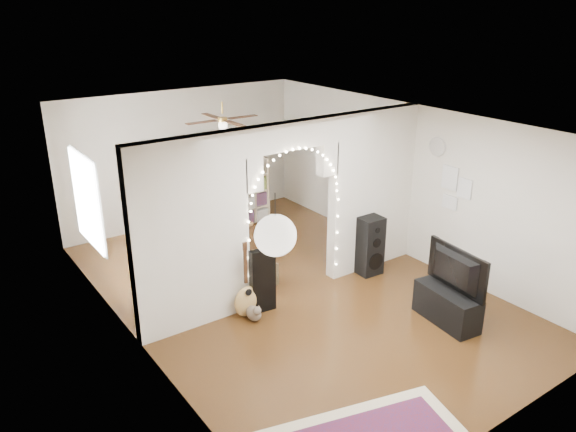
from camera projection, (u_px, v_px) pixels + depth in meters
floor at (291, 290)px, 8.89m from camera, size 7.50×7.50×0.00m
ceiling at (291, 121)px, 7.91m from camera, size 5.00×7.50×0.02m
wall_back at (182, 157)px, 11.25m from camera, size 5.00×0.02×2.70m
wall_front at (511, 319)px, 5.55m from camera, size 5.00×0.02×2.70m
wall_left at (129, 251)px, 7.05m from camera, size 0.02×7.50×2.70m
wall_right at (408, 182)px, 9.75m from camera, size 0.02×7.50×2.70m
divider_wall at (291, 206)px, 8.37m from camera, size 5.00×0.20×2.70m
fairy_lights at (296, 201)px, 8.23m from camera, size 1.64×0.04×1.60m
window at (87, 200)px, 8.38m from camera, size 0.04×1.20×1.40m
wall_clock at (438, 146)px, 9.01m from camera, size 0.03×0.31×0.31m
picture_frames at (454, 188)px, 8.92m from camera, size 0.02×0.50×0.70m
paper_lantern at (275, 235)px, 5.22m from camera, size 0.40×0.40×0.40m
ceiling_fan at (223, 119)px, 9.54m from camera, size 1.10×1.10×0.30m
guitar_case at (263, 280)px, 8.15m from camera, size 0.39×0.16×0.98m
acoustic_guitar at (246, 289)px, 8.02m from camera, size 0.40×0.15×0.99m
tabby_cat at (254, 313)px, 8.02m from camera, size 0.23×0.45×0.29m
floor_speaker at (370, 246)px, 9.29m from camera, size 0.40×0.36×1.00m
media_console at (447, 306)px, 7.94m from camera, size 0.52×1.04×0.50m
tv at (451, 271)px, 7.74m from camera, size 0.27×1.08×0.62m
bookcase at (238, 194)px, 11.20m from camera, size 1.37×0.70×1.37m
dining_table at (211, 229)px, 9.49m from camera, size 1.29×0.94×0.76m
flower_vase at (210, 220)px, 9.43m from camera, size 0.20×0.20×0.19m
dining_chair_left at (200, 238)px, 10.30m from camera, size 0.46×0.48×0.42m
dining_chair_right at (259, 275)px, 8.91m from camera, size 0.53×0.54×0.44m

